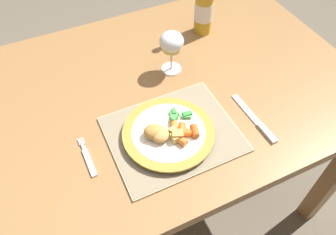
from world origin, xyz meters
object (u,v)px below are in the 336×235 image
(dinner_plate, at_px, (168,133))
(table_knife, at_px, (257,122))
(dining_table, at_px, (140,113))
(fork, at_px, (88,160))
(bottle, at_px, (204,5))
(wine_glass, at_px, (172,44))

(dinner_plate, relative_size, table_knife, 1.26)
(dining_table, distance_m, fork, 0.28)
(bottle, bearing_deg, fork, -145.96)
(wine_glass, bearing_deg, bottle, 36.16)
(dinner_plate, relative_size, bottle, 0.88)
(dining_table, xyz_separation_m, dinner_plate, (0.01, -0.18, 0.11))
(table_knife, height_order, bottle, bottle)
(wine_glass, xyz_separation_m, bottle, (0.19, 0.14, 0.00))
(fork, distance_m, bottle, 0.65)
(dinner_plate, bearing_deg, dining_table, 94.27)
(dinner_plate, bearing_deg, wine_glass, 62.74)
(wine_glass, height_order, bottle, bottle)
(dinner_plate, distance_m, wine_glass, 0.28)
(dinner_plate, relative_size, wine_glass, 1.74)
(dining_table, distance_m, dinner_plate, 0.21)
(fork, height_order, table_knife, table_knife)
(dining_table, relative_size, table_knife, 7.12)
(dinner_plate, distance_m, bottle, 0.50)
(table_knife, bearing_deg, dinner_plate, 166.11)
(table_knife, bearing_deg, bottle, 81.33)
(bottle, bearing_deg, dinner_plate, -129.57)
(dinner_plate, height_order, fork, dinner_plate)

